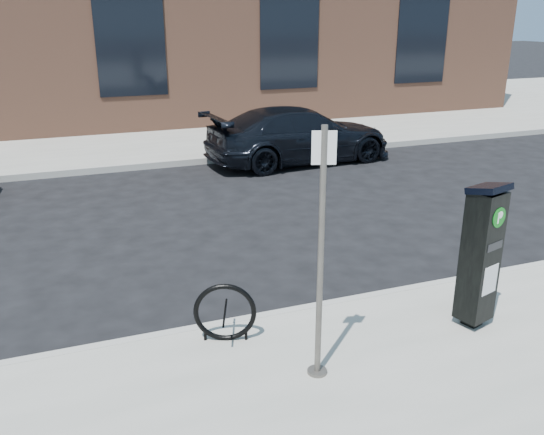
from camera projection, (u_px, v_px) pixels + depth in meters
name	position (u px, v px, depth m)	size (l,w,h in m)	color
ground	(281.00, 321.00, 7.08)	(120.00, 120.00, 0.00)	black
sidewalk_far	(129.00, 124.00, 19.40)	(60.00, 12.00, 0.15)	gray
curb_near	(282.00, 317.00, 7.04)	(60.00, 0.12, 0.16)	#9E9B93
curb_far	(161.00, 165.00, 14.13)	(60.00, 0.12, 0.16)	#9E9B93
parking_kiosk	(481.00, 254.00, 6.44)	(0.48, 0.45, 1.72)	black
sign_pole	(321.00, 259.00, 5.40)	(0.22, 0.20, 2.52)	#55514B
bike_rack	(225.00, 313.00, 6.30)	(0.67, 0.29, 0.69)	black
car_dark	(299.00, 135.00, 14.47)	(1.95, 4.79, 1.39)	black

